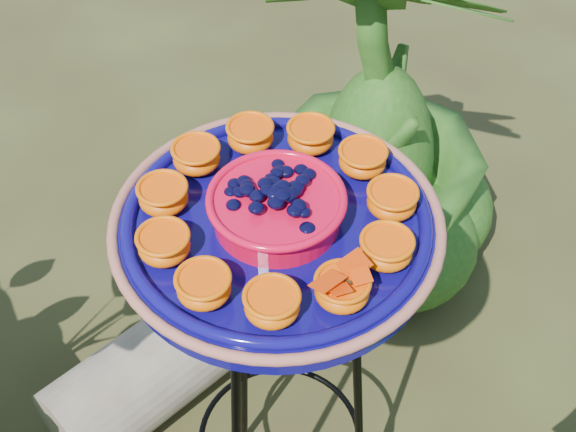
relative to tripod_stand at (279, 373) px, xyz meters
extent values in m
torus|color=black|center=(0.00, 0.00, 0.33)|extent=(0.29, 0.29, 0.02)
cylinder|color=black|center=(0.02, 0.14, -0.10)|extent=(0.03, 0.09, 0.87)
cylinder|color=black|center=(0.11, -0.09, -0.10)|extent=(0.08, 0.07, 0.87)
cylinder|color=#0C085E|center=(0.00, 0.00, 0.37)|extent=(0.50, 0.50, 0.04)
torus|color=#AF5F4F|center=(0.00, 0.00, 0.38)|extent=(0.46, 0.46, 0.02)
torus|color=#0C085E|center=(0.00, 0.00, 0.39)|extent=(0.43, 0.43, 0.02)
cylinder|color=red|center=(0.00, 0.00, 0.41)|extent=(0.20, 0.20, 0.04)
torus|color=red|center=(0.00, 0.00, 0.43)|extent=(0.19, 0.19, 0.01)
ellipsoid|color=black|center=(0.00, 0.00, 0.43)|extent=(0.15, 0.15, 0.03)
ellipsoid|color=#F65C02|center=(0.16, 0.00, 0.40)|extent=(0.07, 0.07, 0.03)
cylinder|color=#FB6705|center=(0.16, 0.00, 0.42)|extent=(0.06, 0.06, 0.01)
ellipsoid|color=#F65C02|center=(0.13, 0.09, 0.40)|extent=(0.07, 0.07, 0.03)
cylinder|color=#FB6705|center=(0.13, 0.09, 0.42)|extent=(0.06, 0.06, 0.01)
ellipsoid|color=#F65C02|center=(0.06, 0.15, 0.40)|extent=(0.07, 0.07, 0.03)
cylinder|color=#FB6705|center=(0.06, 0.15, 0.42)|extent=(0.06, 0.06, 0.01)
ellipsoid|color=#F65C02|center=(-0.03, 0.16, 0.40)|extent=(0.07, 0.07, 0.03)
cylinder|color=#FB6705|center=(-0.03, 0.16, 0.42)|extent=(0.06, 0.06, 0.01)
ellipsoid|color=#F65C02|center=(-0.11, 0.12, 0.40)|extent=(0.07, 0.07, 0.03)
cylinder|color=#FB6705|center=(-0.11, 0.12, 0.42)|extent=(0.06, 0.06, 0.01)
ellipsoid|color=#F65C02|center=(-0.15, 0.04, 0.40)|extent=(0.07, 0.07, 0.03)
cylinder|color=#FB6705|center=(-0.15, 0.04, 0.42)|extent=(0.06, 0.06, 0.01)
ellipsoid|color=#F65C02|center=(-0.15, -0.05, 0.40)|extent=(0.07, 0.07, 0.03)
cylinder|color=#FB6705|center=(-0.15, -0.05, 0.42)|extent=(0.06, 0.06, 0.01)
ellipsoid|color=#F65C02|center=(-0.10, -0.12, 0.40)|extent=(0.07, 0.07, 0.03)
cylinder|color=#FB6705|center=(-0.10, -0.12, 0.42)|extent=(0.06, 0.06, 0.01)
ellipsoid|color=#F65C02|center=(-0.02, -0.16, 0.40)|extent=(0.07, 0.07, 0.03)
cylinder|color=#FB6705|center=(-0.02, -0.16, 0.42)|extent=(0.06, 0.06, 0.01)
ellipsoid|color=#F65C02|center=(0.07, -0.14, 0.40)|extent=(0.07, 0.07, 0.03)
cylinder|color=#FB6705|center=(0.07, -0.14, 0.42)|extent=(0.06, 0.06, 0.01)
ellipsoid|color=#F65C02|center=(0.14, -0.08, 0.40)|extent=(0.07, 0.07, 0.03)
cylinder|color=#FB6705|center=(0.14, -0.08, 0.42)|extent=(0.06, 0.06, 0.01)
cylinder|color=black|center=(-0.02, -0.16, 0.43)|extent=(0.01, 0.03, 0.00)
cube|color=#F34604|center=(-0.04, -0.15, 0.44)|extent=(0.04, 0.03, 0.01)
cube|color=#F34604|center=(0.00, -0.15, 0.44)|extent=(0.04, 0.03, 0.01)
cylinder|color=gray|center=(0.02, 0.41, -0.42)|extent=(0.69, 0.29, 0.22)
imported|color=#1A4A13|center=(0.63, 0.42, -0.04)|extent=(0.77, 0.77, 0.97)
camera|label=1|loc=(-0.45, -0.60, 1.19)|focal=50.00mm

